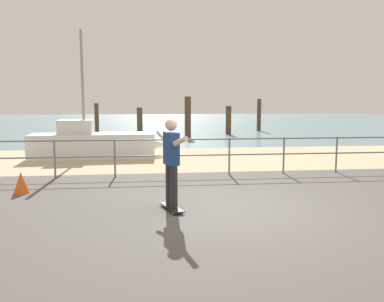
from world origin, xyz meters
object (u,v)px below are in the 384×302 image
object	(u,v)px
skateboard	(172,207)
skateboarder	(171,158)
traffic_cone	(21,183)
sailboat	(97,144)

from	to	relation	value
skateboard	skateboarder	bearing A→B (deg)	-20.56
skateboarder	traffic_cone	distance (m)	3.75
skateboarder	traffic_cone	xyz separation A→B (m)	(-3.23, 1.73, -0.77)
skateboarder	skateboard	bearing A→B (deg)	159.44
skateboard	skateboarder	size ratio (longest dim) A/B	0.50
sailboat	traffic_cone	size ratio (longest dim) A/B	10.01
sailboat	traffic_cone	world-z (taller)	sailboat
traffic_cone	sailboat	bearing A→B (deg)	80.20
sailboat	skateboard	bearing A→B (deg)	-72.98
skateboard	traffic_cone	xyz separation A→B (m)	(-3.23, 1.73, 0.18)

